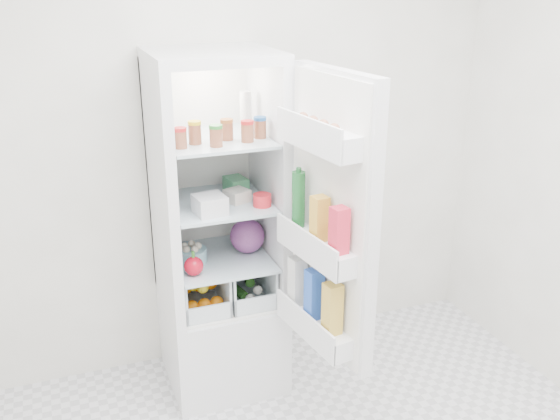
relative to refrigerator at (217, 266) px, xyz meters
name	(u,v)px	position (x,y,z in m)	size (l,w,h in m)	color
room_walls	(371,156)	(0.20, -1.25, 0.93)	(3.02, 3.02, 2.61)	beige
refrigerator	(217,266)	(0.00, 0.00, 0.00)	(0.60, 0.60, 1.80)	silver
shelf_low	(220,258)	(0.00, -0.06, 0.07)	(0.49, 0.53, 0.01)	silver
shelf_mid	(218,203)	(0.00, -0.06, 0.38)	(0.49, 0.53, 0.01)	silver
shelf_top	(216,139)	(0.00, -0.06, 0.71)	(0.49, 0.53, 0.01)	silver
crisper_left	(198,284)	(-0.12, -0.06, -0.06)	(0.23, 0.46, 0.22)	silver
crisper_right	(243,277)	(0.12, -0.06, -0.06)	(0.23, 0.46, 0.22)	silver
condiment_jars	(221,134)	(0.00, -0.17, 0.76)	(0.46, 0.16, 0.08)	#B21919
squeeze_bottle	(246,111)	(0.18, 0.01, 0.82)	(0.06, 0.06, 0.20)	silver
tub_white	(210,205)	(-0.08, -0.22, 0.44)	(0.14, 0.14, 0.09)	silver
tub_cream	(237,196)	(0.09, -0.10, 0.42)	(0.11, 0.11, 0.06)	beige
tin_red	(262,200)	(0.19, -0.20, 0.42)	(0.09, 0.09, 0.06)	red
tub_green	(236,185)	(0.13, 0.05, 0.43)	(0.10, 0.13, 0.08)	#43945D
red_cabbage	(247,236)	(0.15, -0.05, 0.17)	(0.18, 0.18, 0.18)	#55205F
bell_pepper	(194,266)	(-0.17, -0.22, 0.13)	(0.10, 0.10, 0.10)	red
mushroom_bowl	(191,256)	(-0.15, -0.07, 0.12)	(0.16, 0.16, 0.07)	#82B5C3
citrus_pile	(199,291)	(-0.13, -0.10, -0.08)	(0.20, 0.31, 0.16)	orange
veg_pile	(244,284)	(0.13, -0.06, -0.10)	(0.16, 0.30, 0.10)	#224918
fridge_door	(327,226)	(0.34, -0.63, 0.43)	(0.25, 0.60, 1.30)	silver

